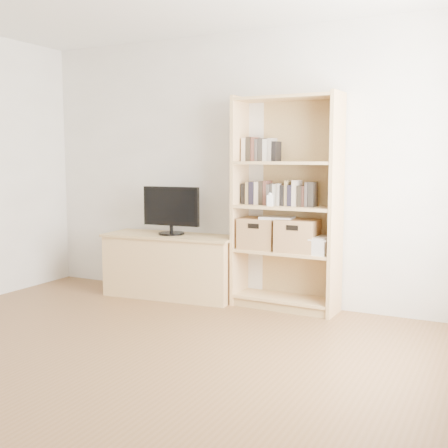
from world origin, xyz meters
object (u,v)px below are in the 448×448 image
Objects in this scene: bookshelf at (286,203)px; laptop at (277,218)px; basket_right at (297,236)px; basket_left at (260,233)px; television at (171,211)px; tv_stand at (172,267)px; baby_monitor at (270,201)px.

laptop is (-0.08, -0.00, -0.14)m from bookshelf.
bookshelf reaches higher than basket_right.
bookshelf is at bearing 174.59° from basket_right.
basket_right is at bearing -8.01° from laptop.
basket_left is 0.98× the size of basket_right.
basket_right is (1.31, 0.06, -0.18)m from television.
television is at bearing 0.00° from tv_stand.
bookshelf is at bearing 35.77° from baby_monitor.
baby_monitor is 0.41m from basket_right.
baby_monitor reaches higher than basket_left.
tv_stand is 13.17× the size of baby_monitor.
bookshelf reaches higher than television.
television is at bearing -175.39° from basket_left.
laptop is (-0.20, 0.01, 0.15)m from basket_right.
basket_right is at bearing -2.60° from bookshelf.
laptop reaches higher than tv_stand.
baby_monitor is (-0.11, -0.10, 0.03)m from bookshelf.
baby_monitor reaches higher than basket_right.
baby_monitor is (1.08, -0.03, 0.14)m from television.
basket_right is (1.31, 0.06, 0.39)m from tv_stand.
baby_monitor is at bearing -114.09° from laptop.
baby_monitor is 0.29× the size of basket_left.
bookshelf is (1.19, 0.07, 0.68)m from tv_stand.
television is at bearing -174.21° from bookshelf.
bookshelf is 19.57× the size of baby_monitor.
baby_monitor is at bearing -36.63° from basket_left.
laptop is at bearing -3.27° from basket_left.
bookshelf reaches higher than tv_stand.
television reaches higher than basket_left.
basket_left is at bearing -0.52° from tv_stand.
bookshelf is 5.47× the size of basket_right.
laptop is at bearing -174.39° from bookshelf.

